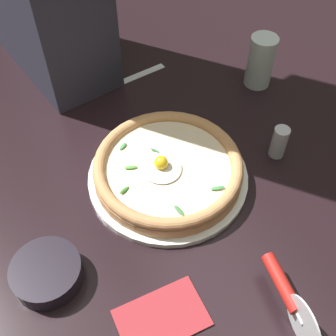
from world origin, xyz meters
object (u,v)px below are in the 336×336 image
object	(u,v)px
side_bowl	(47,273)
pizza_cutter	(289,296)
pepper_shaker	(279,142)
folded_napkin	(162,317)
table_knife	(116,83)
pizza	(168,168)
drinking_glass	(260,65)

from	to	relation	value
side_bowl	pizza_cutter	distance (m)	0.39
pepper_shaker	folded_napkin	bearing A→B (deg)	113.52
side_bowl	table_knife	xyz separation A→B (m)	(0.38, -0.33, -0.01)
side_bowl	table_knife	world-z (taller)	side_bowl
pizza	table_knife	distance (m)	0.32
side_bowl	pizza	bearing A→B (deg)	-75.45
side_bowl	folded_napkin	bearing A→B (deg)	-142.07
side_bowl	drinking_glass	world-z (taller)	drinking_glass
drinking_glass	folded_napkin	bearing A→B (deg)	126.48
folded_napkin	table_knife	bearing A→B (deg)	-20.72
table_knife	pepper_shaker	xyz separation A→B (m)	(-0.38, -0.18, 0.03)
drinking_glass	folded_napkin	world-z (taller)	drinking_glass
side_bowl	drinking_glass	bearing A→B (deg)	-71.45
drinking_glass	table_knife	bearing A→B (deg)	59.21
pizza	side_bowl	xyz separation A→B (m)	(-0.07, 0.28, -0.01)
pizza_cutter	folded_napkin	world-z (taller)	pizza_cutter
pizza	table_knife	size ratio (longest dim) A/B	1.40
pepper_shaker	side_bowl	bearing A→B (deg)	90.85
pizza_cutter	pepper_shaker	size ratio (longest dim) A/B	2.21
pepper_shaker	pizza	bearing A→B (deg)	73.78
side_bowl	pepper_shaker	size ratio (longest dim) A/B	1.63
table_knife	folded_napkin	distance (m)	0.58
table_knife	drinking_glass	world-z (taller)	drinking_glass
pizza	drinking_glass	world-z (taller)	drinking_glass
side_bowl	folded_napkin	world-z (taller)	side_bowl
pizza_cutter	drinking_glass	world-z (taller)	drinking_glass
side_bowl	folded_napkin	size ratio (longest dim) A/B	0.84
folded_napkin	pizza_cutter	bearing A→B (deg)	-116.96
drinking_glass	pepper_shaker	xyz separation A→B (m)	(-0.20, 0.11, -0.02)
pizza_cutter	drinking_glass	xyz separation A→B (m)	(0.46, -0.33, 0.01)
side_bowl	pizza_cutter	world-z (taller)	pizza_cutter
pepper_shaker	drinking_glass	bearing A→B (deg)	-29.60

